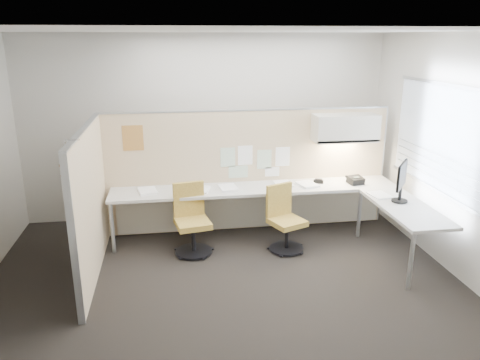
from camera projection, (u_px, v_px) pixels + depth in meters
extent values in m
cube|color=black|center=(224.00, 283.00, 5.45)|extent=(5.50, 4.50, 0.01)
cube|color=white|center=(221.00, 30.00, 4.62)|extent=(5.50, 4.50, 0.01)
cube|color=beige|center=(206.00, 128.00, 7.16)|extent=(5.50, 0.02, 2.80)
cube|color=beige|center=(265.00, 262.00, 2.91)|extent=(5.50, 0.02, 2.80)
cube|color=beige|center=(458.00, 157.00, 5.43)|extent=(0.02, 4.50, 2.80)
cube|color=#A7B2C3|center=(458.00, 145.00, 5.38)|extent=(0.01, 2.80, 1.30)
cube|color=#CFB88F|center=(248.00, 171.00, 6.78)|extent=(4.10, 0.06, 1.75)
cube|color=#CFB88F|center=(91.00, 204.00, 5.44)|extent=(0.06, 2.20, 1.75)
cube|color=beige|center=(256.00, 189.00, 6.52)|extent=(4.00, 0.60, 0.04)
cube|color=beige|center=(406.00, 208.00, 5.79)|extent=(0.60, 1.47, 0.04)
cube|color=beige|center=(252.00, 206.00, 6.89)|extent=(3.90, 0.02, 0.64)
cylinder|color=#A5A8AA|center=(112.00, 228.00, 6.11)|extent=(0.05, 0.05, 0.69)
cylinder|color=#A5A8AA|center=(411.00, 261.00, 5.22)|extent=(0.05, 0.05, 0.69)
cylinder|color=#A5A8AA|center=(359.00, 214.00, 6.60)|extent=(0.05, 0.05, 0.69)
cube|color=beige|center=(345.00, 128.00, 6.59)|extent=(0.90, 0.36, 0.38)
cube|color=#FFEABF|center=(344.00, 142.00, 6.65)|extent=(0.60, 0.06, 0.02)
cube|color=#8CBF8C|center=(228.00, 157.00, 6.64)|extent=(0.21, 0.00, 0.28)
cube|color=white|center=(245.00, 155.00, 6.67)|extent=(0.21, 0.00, 0.28)
cube|color=#8CBF8C|center=(264.00, 159.00, 6.73)|extent=(0.21, 0.00, 0.28)
cube|color=white|center=(283.00, 157.00, 6.76)|extent=(0.21, 0.00, 0.28)
cube|color=#8CBF8C|center=(238.00, 172.00, 6.72)|extent=(0.28, 0.00, 0.18)
cube|color=white|center=(272.00, 172.00, 6.80)|extent=(0.21, 0.00, 0.14)
cube|color=orange|center=(133.00, 138.00, 6.36)|extent=(0.28, 0.00, 0.35)
cylinder|color=black|center=(194.00, 251.00, 6.17)|extent=(0.48, 0.48, 0.03)
cylinder|color=black|center=(193.00, 239.00, 6.11)|extent=(0.06, 0.06, 0.37)
cube|color=gold|center=(193.00, 223.00, 6.05)|extent=(0.49, 0.49, 0.07)
cube|color=gold|center=(189.00, 199.00, 6.15)|extent=(0.41, 0.13, 0.46)
cylinder|color=black|center=(286.00, 248.00, 6.26)|extent=(0.46, 0.46, 0.03)
cylinder|color=black|center=(287.00, 236.00, 6.21)|extent=(0.05, 0.05, 0.35)
cube|color=gold|center=(287.00, 222.00, 6.15)|extent=(0.53, 0.53, 0.07)
cube|color=gold|center=(279.00, 200.00, 6.23)|extent=(0.38, 0.20, 0.44)
cylinder|color=black|center=(399.00, 201.00, 5.94)|extent=(0.20, 0.20, 0.02)
cylinder|color=black|center=(400.00, 194.00, 5.92)|extent=(0.04, 0.04, 0.18)
cube|color=black|center=(402.00, 175.00, 5.84)|extent=(0.32, 0.40, 0.32)
cube|color=black|center=(402.00, 175.00, 5.84)|extent=(0.27, 0.35, 0.28)
cube|color=black|center=(356.00, 180.00, 6.66)|extent=(0.23, 0.23, 0.12)
cylinder|color=black|center=(349.00, 178.00, 6.65)|extent=(0.07, 0.17, 0.04)
cube|color=black|center=(318.00, 182.00, 6.69)|extent=(0.14, 0.09, 0.05)
cube|color=black|center=(319.00, 181.00, 6.69)|extent=(0.12, 0.09, 0.06)
cube|color=silver|center=(72.00, 140.00, 4.57)|extent=(0.14, 0.02, 0.02)
cylinder|color=silver|center=(65.00, 149.00, 4.58)|extent=(0.02, 0.02, 0.14)
cube|color=#AD7F4C|center=(67.00, 162.00, 4.62)|extent=(0.02, 0.41, 0.12)
cube|color=#AD7F4C|center=(65.00, 165.00, 4.66)|extent=(0.02, 0.41, 0.12)
cube|color=gray|center=(71.00, 219.00, 4.75)|extent=(0.01, 0.07, 1.03)
cube|color=white|center=(148.00, 191.00, 6.31)|extent=(0.28, 0.34, 0.03)
cube|color=white|center=(200.00, 190.00, 6.38)|extent=(0.30, 0.35, 0.02)
cube|color=white|center=(228.00, 188.00, 6.43)|extent=(0.26, 0.32, 0.03)
cube|color=white|center=(283.00, 184.00, 6.64)|extent=(0.26, 0.32, 0.02)
cube|color=white|center=(307.00, 184.00, 6.59)|extent=(0.30, 0.35, 0.03)
cube|color=white|center=(379.00, 195.00, 6.17)|extent=(0.27, 0.33, 0.02)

